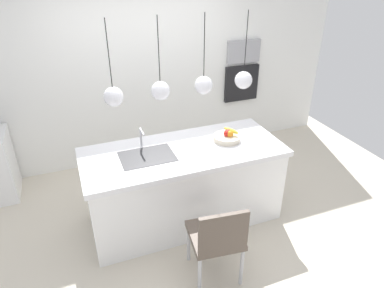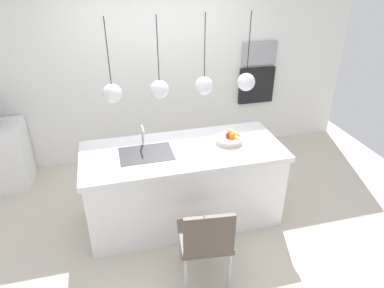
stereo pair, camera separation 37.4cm
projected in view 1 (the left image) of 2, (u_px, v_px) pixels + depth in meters
floor at (184, 217)px, 4.18m from camera, size 6.60×6.60×0.00m
back_wall at (143, 73)px, 4.92m from camera, size 6.00×0.10×2.60m
kitchen_island at (184, 185)px, 3.96m from camera, size 2.18×0.92×0.92m
sink_basin at (147, 157)px, 3.62m from camera, size 0.56×0.40×0.02m
faucet at (141, 135)px, 3.72m from camera, size 0.02×0.17×0.22m
fruit_bowl at (227, 137)px, 3.91m from camera, size 0.30×0.30×0.15m
microwave at (243, 51)px, 5.25m from camera, size 0.54×0.08×0.34m
oven at (241, 83)px, 5.49m from camera, size 0.56×0.08×0.56m
chair_near at (217, 237)px, 3.16m from camera, size 0.51×0.52×0.89m
pendant_light_left at (113, 96)px, 3.20m from camera, size 0.18×0.18×0.78m
pendant_light_center_left at (160, 91)px, 3.34m from camera, size 0.18×0.18×0.78m
pendant_light_center_right at (204, 85)px, 3.48m from camera, size 0.18×0.18×0.78m
pendant_light_right at (243, 80)px, 3.62m from camera, size 0.18×0.18×0.78m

